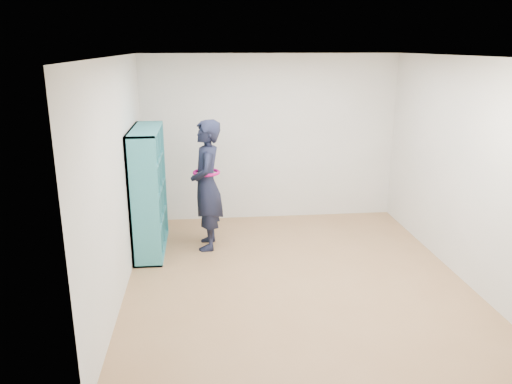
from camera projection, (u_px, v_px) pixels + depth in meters
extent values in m
plane|color=#966C44|center=(294.00, 277.00, 6.09)|extent=(4.50, 4.50, 0.00)
plane|color=white|center=(299.00, 56.00, 5.35)|extent=(4.50, 4.50, 0.00)
cube|color=beige|center=(119.00, 178.00, 5.52)|extent=(0.02, 4.50, 2.60)
cube|color=beige|center=(462.00, 169.00, 5.92)|extent=(0.02, 4.50, 2.60)
cube|color=beige|center=(271.00, 138.00, 7.87)|extent=(4.00, 0.02, 2.60)
cube|color=beige|center=(354.00, 251.00, 3.58)|extent=(4.00, 0.02, 2.60)
cube|color=teal|center=(144.00, 204.00, 6.10)|extent=(0.37, 0.03, 1.68)
cube|color=teal|center=(153.00, 179.00, 7.28)|extent=(0.37, 0.03, 1.68)
cube|color=teal|center=(152.00, 248.00, 6.93)|extent=(0.37, 1.26, 0.03)
cube|color=teal|center=(145.00, 129.00, 6.46)|extent=(0.37, 1.26, 0.03)
cube|color=teal|center=(136.00, 191.00, 6.67)|extent=(0.03, 1.26, 1.68)
cube|color=teal|center=(147.00, 195.00, 6.50)|extent=(0.34, 0.03, 1.63)
cube|color=teal|center=(150.00, 186.00, 6.88)|extent=(0.34, 0.03, 1.63)
cube|color=teal|center=(151.00, 219.00, 6.81)|extent=(0.34, 1.21, 0.03)
cube|color=teal|center=(149.00, 190.00, 6.69)|extent=(0.34, 1.21, 0.03)
cube|color=teal|center=(147.00, 161.00, 6.57)|extent=(0.34, 1.21, 0.03)
cube|color=beige|center=(151.00, 256.00, 6.52)|extent=(0.23, 0.15, 0.06)
cube|color=black|center=(149.00, 219.00, 6.32)|extent=(0.19, 0.17, 0.31)
cube|color=maroon|center=(147.00, 191.00, 6.21)|extent=(0.19, 0.17, 0.23)
cube|color=silver|center=(145.00, 164.00, 6.17)|extent=(0.23, 0.15, 0.09)
cube|color=navy|center=(154.00, 239.00, 6.83)|extent=(0.19, 0.17, 0.26)
cube|color=brown|center=(152.00, 212.00, 6.71)|extent=(0.19, 0.17, 0.23)
cube|color=#BFB28C|center=(150.00, 186.00, 6.67)|extent=(0.23, 0.15, 0.09)
cube|color=#26594C|center=(148.00, 153.00, 6.48)|extent=(0.19, 0.17, 0.21)
cube|color=beige|center=(156.00, 228.00, 7.21)|extent=(0.19, 0.17, 0.28)
cube|color=black|center=(154.00, 206.00, 7.17)|extent=(0.23, 0.15, 0.09)
cube|color=maroon|center=(153.00, 173.00, 6.98)|extent=(0.19, 0.17, 0.28)
cube|color=silver|center=(151.00, 144.00, 6.86)|extent=(0.19, 0.17, 0.28)
imported|color=black|center=(207.00, 185.00, 6.75)|extent=(0.44, 0.66, 1.78)
torus|color=#AF0D68|center=(206.00, 172.00, 6.70)|extent=(0.38, 0.38, 0.04)
cube|color=silver|center=(195.00, 175.00, 6.79)|extent=(0.03, 0.10, 0.13)
cube|color=black|center=(195.00, 175.00, 6.79)|extent=(0.03, 0.10, 0.12)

